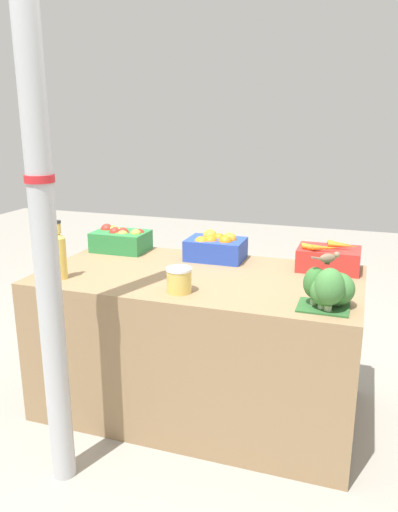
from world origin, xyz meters
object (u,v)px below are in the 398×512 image
at_px(orange_crate, 215,247).
at_px(pickle_jar, 179,280).
at_px(carrot_crate, 328,258).
at_px(juice_bottle_golden, 60,254).
at_px(broccoli_pile, 329,288).
at_px(apple_crate, 121,239).
at_px(support_pole, 42,208).
at_px(sparrow_bird, 329,258).
at_px(juice_bottle_amber, 42,254).

height_order(orange_crate, pickle_jar, orange_crate).
relative_size(carrot_crate, juice_bottle_golden, 1.08).
height_order(carrot_crate, broccoli_pile, broccoli_pile).
distance_m(apple_crate, carrot_crate, 1.25).
xyz_separation_m(support_pole, orange_crate, (0.40, 1.04, -0.38)).
relative_size(carrot_crate, broccoli_pile, 1.39).
xyz_separation_m(support_pole, carrot_crate, (1.04, 1.04, -0.39)).
height_order(support_pole, orange_crate, support_pole).
bearing_deg(support_pole, sparrow_bird, 23.87).
distance_m(juice_bottle_golden, pickle_jar, 0.65).
relative_size(apple_crate, juice_bottle_amber, 1.17).
height_order(carrot_crate, sparrow_bird, sparrow_bird).
relative_size(carrot_crate, sparrow_bird, 2.73).
relative_size(apple_crate, orange_crate, 1.00).
xyz_separation_m(broccoli_pile, juice_bottle_golden, (-1.33, -0.01, 0.04)).
relative_size(support_pole, broccoli_pile, 10.43).
xyz_separation_m(orange_crate, sparrow_bird, (0.67, -0.57, 0.15)).
bearing_deg(sparrow_bird, broccoli_pile, -97.31).
xyz_separation_m(orange_crate, juice_bottle_golden, (-0.64, -0.59, 0.05)).
height_order(support_pole, broccoli_pile, support_pole).
height_order(support_pole, sparrow_bird, support_pole).
bearing_deg(orange_crate, juice_bottle_golden, -137.31).
height_order(broccoli_pile, pickle_jar, broccoli_pile).
height_order(carrot_crate, juice_bottle_golden, juice_bottle_golden).
bearing_deg(juice_bottle_golden, orange_crate, 42.69).
distance_m(juice_bottle_golden, sparrow_bird, 1.32).
xyz_separation_m(juice_bottle_golden, sparrow_bird, (1.32, 0.03, 0.09)).
bearing_deg(apple_crate, juice_bottle_golden, -93.22).
bearing_deg(juice_bottle_amber, sparrow_bird, 1.16).
bearing_deg(apple_crate, carrot_crate, -0.12).
height_order(orange_crate, juice_bottle_golden, juice_bottle_golden).
height_order(apple_crate, juice_bottle_golden, juice_bottle_golden).
relative_size(apple_crate, pickle_jar, 2.67).
bearing_deg(orange_crate, apple_crate, -180.00).
distance_m(carrot_crate, broccoli_pile, 0.59).
distance_m(orange_crate, carrot_crate, 0.64).
xyz_separation_m(support_pole, juice_bottle_amber, (-0.35, 0.45, -0.33)).
relative_size(support_pole, orange_crate, 7.51).
xyz_separation_m(carrot_crate, broccoli_pile, (0.05, -0.59, 0.03)).
relative_size(orange_crate, broccoli_pile, 1.39).
distance_m(juice_bottle_amber, pickle_jar, 0.76).
bearing_deg(juice_bottle_golden, sparrow_bird, 1.25).
relative_size(broccoli_pile, sparrow_bird, 1.96).
relative_size(support_pole, juice_bottle_amber, 8.77).
distance_m(support_pole, juice_bottle_amber, 0.66).
bearing_deg(broccoli_pile, carrot_crate, 94.52).
bearing_deg(support_pole, carrot_crate, 45.00).
distance_m(juice_bottle_amber, sparrow_bird, 1.43).
bearing_deg(juice_bottle_amber, support_pole, -51.54).
relative_size(juice_bottle_golden, sparrow_bird, 2.52).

